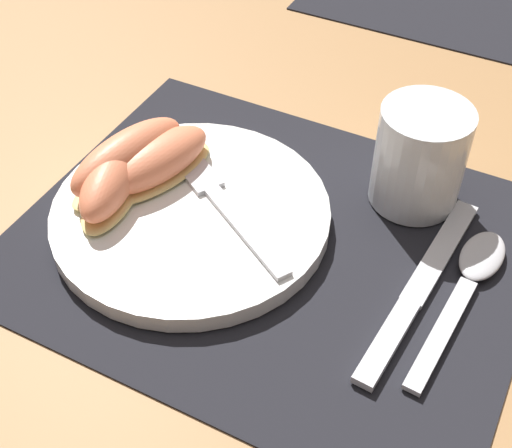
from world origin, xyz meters
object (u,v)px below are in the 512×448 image
object	(u,v)px
plate	(191,215)
citrus_wedge_2	(111,182)
fork	(216,195)
citrus_wedge_1	(126,162)
citrus_wedge_0	(157,162)
juice_glass	(419,162)
knife	(418,290)
spoon	(472,275)

from	to	relation	value
plate	citrus_wedge_2	xyz separation A→B (m)	(-0.07, -0.02, 0.03)
fork	citrus_wedge_1	xyz separation A→B (m)	(-0.08, -0.01, 0.02)
citrus_wedge_0	juice_glass	bearing A→B (deg)	24.57
juice_glass	knife	size ratio (longest dim) A/B	0.43
citrus_wedge_0	citrus_wedge_2	distance (m)	0.05
citrus_wedge_0	spoon	bearing A→B (deg)	4.66
juice_glass	citrus_wedge_0	size ratio (longest dim) A/B	0.75
fork	citrus_wedge_1	size ratio (longest dim) A/B	1.29
plate	citrus_wedge_0	size ratio (longest dim) A/B	1.93
citrus_wedge_2	knife	bearing A→B (deg)	6.60
knife	citrus_wedge_1	world-z (taller)	citrus_wedge_1
spoon	citrus_wedge_1	xyz separation A→B (m)	(-0.30, -0.04, 0.03)
plate	citrus_wedge_0	world-z (taller)	citrus_wedge_0
citrus_wedge_2	citrus_wedge_0	bearing A→B (deg)	64.98
fork	plate	bearing A→B (deg)	-120.04
citrus_wedge_1	citrus_wedge_2	world-z (taller)	citrus_wedge_1
citrus_wedge_0	citrus_wedge_2	xyz separation A→B (m)	(-0.02, -0.04, 0.00)
juice_glass	spoon	world-z (taller)	juice_glass
juice_glass	citrus_wedge_1	bearing A→B (deg)	-154.14
plate	juice_glass	world-z (taller)	juice_glass
spoon	citrus_wedge_1	world-z (taller)	citrus_wedge_1
fork	citrus_wedge_0	bearing A→B (deg)	178.96
juice_glass	citrus_wedge_2	distance (m)	0.27
juice_glass	citrus_wedge_2	bearing A→B (deg)	-149.05
spoon	fork	world-z (taller)	fork
citrus_wedge_1	spoon	bearing A→B (deg)	7.33
knife	citrus_wedge_1	distance (m)	0.27
knife	citrus_wedge_1	size ratio (longest dim) A/B	1.62
juice_glass	knife	xyz separation A→B (m)	(0.04, -0.11, -0.04)
spoon	citrus_wedge_1	distance (m)	0.31
plate	knife	xyz separation A→B (m)	(0.20, 0.01, -0.01)
spoon	fork	distance (m)	0.22
plate	spoon	world-z (taller)	plate
citrus_wedge_2	plate	bearing A→B (deg)	15.16
knife	spoon	size ratio (longest dim) A/B	1.21
knife	citrus_wedge_1	xyz separation A→B (m)	(-0.27, -0.01, 0.03)
citrus_wedge_0	citrus_wedge_2	bearing A→B (deg)	-115.02
plate	spoon	distance (m)	0.24
juice_glass	fork	xyz separation A→B (m)	(-0.15, -0.10, -0.02)
knife	spoon	distance (m)	0.05
juice_glass	citrus_wedge_1	distance (m)	0.26
knife	citrus_wedge_2	bearing A→B (deg)	-173.40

